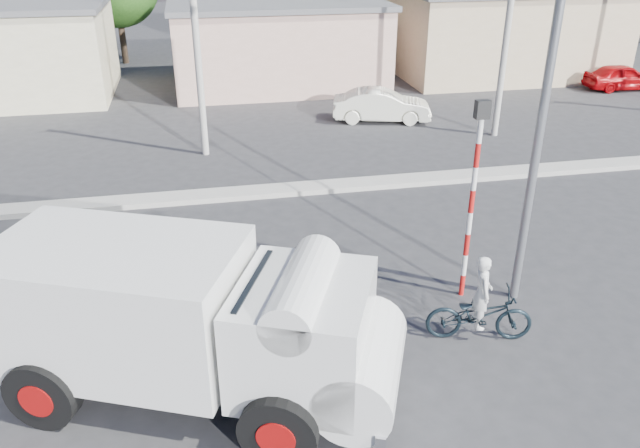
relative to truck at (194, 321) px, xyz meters
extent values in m
plane|color=#2B2B2E|center=(2.52, 0.64, -1.54)|extent=(120.00, 120.00, 0.00)
cube|color=#99968E|center=(2.52, 8.64, -1.46)|extent=(40.00, 0.80, 0.16)
cylinder|color=black|center=(-2.47, -0.22, -0.92)|extent=(1.27, 0.81, 1.23)
cylinder|color=#AF0C0C|center=(-2.47, -0.22, -0.92)|extent=(0.71, 0.61, 0.60)
cylinder|color=black|center=(-1.55, 1.94, -0.92)|extent=(1.27, 0.81, 1.23)
cylinder|color=#AF0C0C|center=(-1.55, 1.94, -0.92)|extent=(0.71, 0.61, 0.60)
cylinder|color=black|center=(1.13, -1.76, -0.92)|extent=(1.27, 0.81, 1.23)
cylinder|color=#AF0C0C|center=(1.13, -1.76, -0.92)|extent=(0.71, 0.61, 0.60)
cylinder|color=black|center=(2.05, 0.40, -0.92)|extent=(1.27, 0.81, 1.23)
cylinder|color=#AF0C0C|center=(2.05, 0.40, -0.92)|extent=(0.71, 0.61, 0.60)
cube|color=black|center=(-0.26, 0.11, -0.83)|extent=(5.31, 3.36, 0.20)
cube|color=silver|center=(-1.19, 0.51, 0.20)|extent=(4.67, 3.85, 2.07)
cube|color=silver|center=(1.69, -0.72, 0.03)|extent=(2.76, 2.90, 1.74)
cylinder|color=silver|center=(2.57, -1.10, -0.47)|extent=(2.03, 2.59, 1.23)
cylinder|color=silver|center=(1.69, -0.72, 0.81)|extent=(1.62, 2.42, 0.78)
cube|color=silver|center=(2.98, -1.27, -0.92)|extent=(1.09, 2.27, 0.31)
cube|color=black|center=(0.97, -0.42, 0.53)|extent=(0.83, 1.79, 0.78)
imported|color=black|center=(5.39, 0.58, -1.00)|extent=(2.17, 1.17, 1.08)
imported|color=silver|center=(5.39, 0.58, -0.78)|extent=(0.48, 0.62, 1.52)
imported|color=white|center=(7.78, 15.33, -0.88)|extent=(4.18, 2.31, 1.30)
imported|color=#A80409|center=(20.82, 18.16, -0.92)|extent=(3.71, 1.67, 1.24)
cylinder|color=red|center=(5.72, 2.14, -1.29)|extent=(0.11, 0.11, 0.50)
cylinder|color=white|center=(5.72, 2.14, -0.79)|extent=(0.11, 0.11, 0.50)
cylinder|color=red|center=(5.72, 2.14, -0.29)|extent=(0.11, 0.11, 0.50)
cylinder|color=white|center=(5.72, 2.14, 0.21)|extent=(0.11, 0.11, 0.50)
cylinder|color=red|center=(5.72, 2.14, 0.71)|extent=(0.11, 0.11, 0.50)
cylinder|color=white|center=(5.72, 2.14, 1.21)|extent=(0.11, 0.11, 0.50)
cylinder|color=red|center=(5.72, 2.14, 1.71)|extent=(0.11, 0.11, 0.50)
cylinder|color=white|center=(5.72, 2.14, 2.21)|extent=(0.11, 0.11, 0.50)
cube|color=black|center=(5.72, 2.14, 2.64)|extent=(0.28, 0.18, 0.36)
cylinder|color=slate|center=(6.82, 1.84, 2.96)|extent=(0.18, 0.18, 9.00)
cube|color=tan|center=(4.52, 22.64, 0.36)|extent=(10.00, 7.00, 3.80)
cube|color=#59595B|center=(4.52, 22.64, 2.38)|extent=(10.30, 7.30, 0.24)
cube|color=tan|center=(16.52, 22.64, 0.56)|extent=(11.00, 7.00, 4.20)
cylinder|color=#38281E|center=(-3.48, 29.64, 0.20)|extent=(0.36, 0.36, 3.47)
cylinder|color=#38281E|center=(6.52, 28.64, 0.56)|extent=(0.36, 0.36, 4.20)
cylinder|color=#38281E|center=(13.52, 30.64, 0.28)|extent=(0.36, 0.36, 3.64)
cylinder|color=#38281E|center=(22.52, 28.64, 0.65)|extent=(0.36, 0.36, 4.37)
cylinder|color=#99968E|center=(0.52, 12.64, 2.46)|extent=(0.24, 0.24, 8.00)
cylinder|color=#99968E|center=(11.52, 12.64, 2.46)|extent=(0.24, 0.24, 8.00)
camera|label=1|loc=(0.34, -8.73, 5.89)|focal=35.00mm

